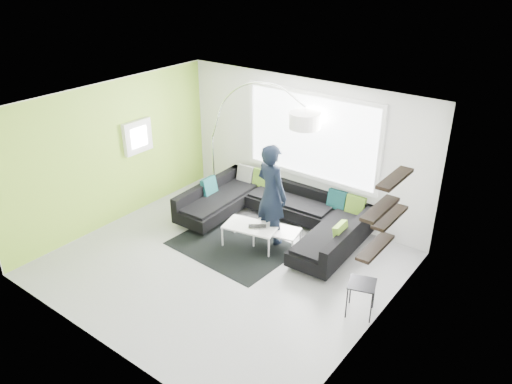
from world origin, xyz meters
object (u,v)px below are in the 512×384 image
side_table (361,298)px  laptop (257,228)px  arc_lamp (212,137)px  person (272,194)px  coffee_table (264,236)px  sectional_sofa (273,216)px

side_table → laptop: 2.39m
arc_lamp → person: arc_lamp is taller
coffee_table → person: size_ratio=0.65×
side_table → laptop: side_table is taller
sectional_sofa → laptop: size_ratio=9.17×
laptop → coffee_table: bearing=32.6°
arc_lamp → sectional_sofa: bearing=-13.4°
arc_lamp → side_table: 4.87m
sectional_sofa → laptop: 0.71m
coffee_table → arc_lamp: arc_lamp is taller
person → arc_lamp: bearing=-7.4°
sectional_sofa → coffee_table: size_ratio=2.79×
side_table → laptop: size_ratio=1.43×
coffee_table → laptop: (-0.05, -0.13, 0.22)m
sectional_sofa → side_table: sectional_sofa is taller
sectional_sofa → person: bearing=-64.0°
coffee_table → arc_lamp: 2.66m
sectional_sofa → coffee_table: (0.18, -0.56, -0.12)m
laptop → person: bearing=48.3°
coffee_table → side_table: size_ratio=2.30×
coffee_table → arc_lamp: (-2.15, 1.06, 1.16)m
sectional_sofa → laptop: sectional_sofa is taller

